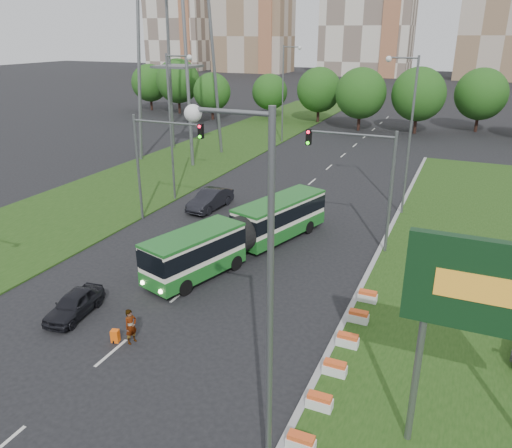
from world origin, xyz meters
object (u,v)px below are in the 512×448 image
at_px(billboard, 509,302).
at_px(car_left_near, 74,304).
at_px(shopping_trolley, 115,336).
at_px(traffic_mast_left, 155,153).
at_px(car_left_far, 210,200).
at_px(pedestrian, 131,326).
at_px(articulated_bus, 242,232).
at_px(traffic_mast_median, 366,171).

relative_size(billboard, car_left_near, 2.14).
relative_size(car_left_near, shopping_trolley, 6.08).
relative_size(traffic_mast_left, car_left_far, 1.66).
relative_size(car_left_far, pedestrian, 2.79).
bearing_deg(pedestrian, car_left_near, 92.02).
bearing_deg(car_left_near, billboard, -12.35).
height_order(traffic_mast_left, articulated_bus, traffic_mast_left).
xyz_separation_m(billboard, traffic_mast_left, (-22.63, 15.00, -0.81)).
distance_m(billboard, traffic_mast_median, 17.68).
xyz_separation_m(traffic_mast_left, shopping_trolley, (7.01, -14.20, -5.04)).
distance_m(articulated_bus, car_left_near, 11.30).
bearing_deg(pedestrian, shopping_trolley, 122.92).
height_order(traffic_mast_left, shopping_trolley, traffic_mast_left).
bearing_deg(traffic_mast_median, pedestrian, -116.35).
height_order(car_left_far, shopping_trolley, car_left_far).
xyz_separation_m(billboard, pedestrian, (-14.87, 1.07, -5.30)).
xyz_separation_m(traffic_mast_left, car_left_far, (2.13, 4.12, -4.56)).
xyz_separation_m(traffic_mast_median, car_left_far, (-13.03, 3.12, -4.56)).
distance_m(traffic_mast_median, car_left_far, 14.15).
height_order(traffic_mast_left, pedestrian, traffic_mast_left).
height_order(billboard, car_left_far, billboard).
bearing_deg(articulated_bus, car_left_far, 148.33).
bearing_deg(car_left_far, traffic_mast_median, -8.82).
height_order(traffic_mast_median, traffic_mast_left, same).
distance_m(billboard, articulated_bus, 19.39).
relative_size(traffic_mast_median, car_left_far, 1.66).
distance_m(pedestrian, shopping_trolley, 0.97).
height_order(billboard, articulated_bus, billboard).
bearing_deg(traffic_mast_left, articulated_bus, -19.02).
bearing_deg(billboard, traffic_mast_left, 146.45).
distance_m(traffic_mast_median, shopping_trolley, 17.97).
height_order(car_left_near, pedestrian, pedestrian).
relative_size(billboard, shopping_trolley, 12.99).
distance_m(car_left_far, shopping_trolley, 18.97).
xyz_separation_m(car_left_near, pedestrian, (4.12, -0.81, 0.23)).
bearing_deg(pedestrian, billboard, -81.04).
height_order(traffic_mast_median, car_left_near, traffic_mast_median).
height_order(billboard, traffic_mast_median, same).
relative_size(traffic_mast_left, pedestrian, 4.63).
bearing_deg(pedestrian, articulated_bus, 10.54).
distance_m(traffic_mast_left, shopping_trolley, 16.62).
bearing_deg(car_left_far, car_left_near, -80.34).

